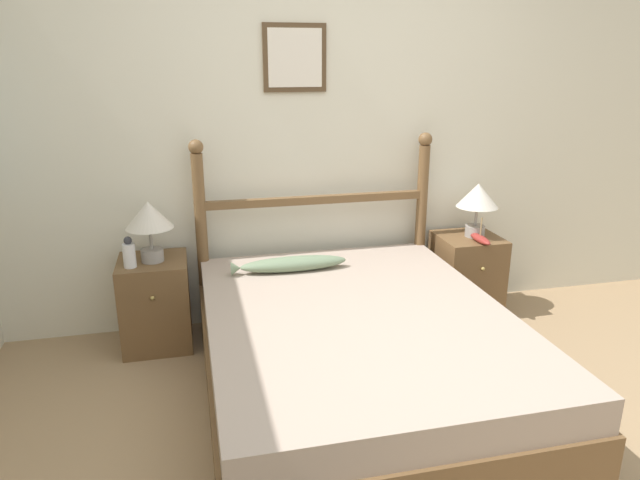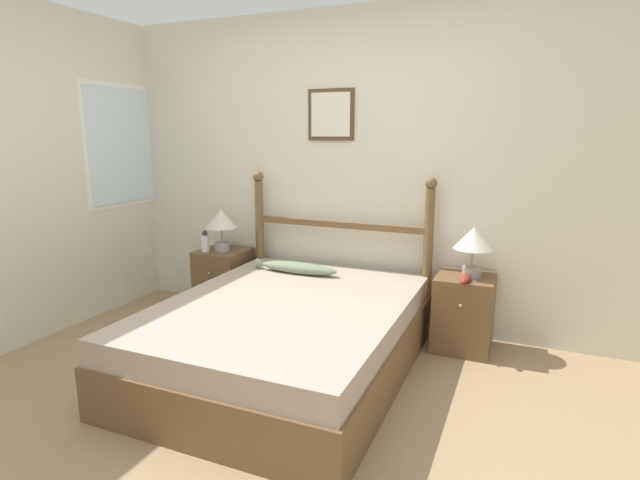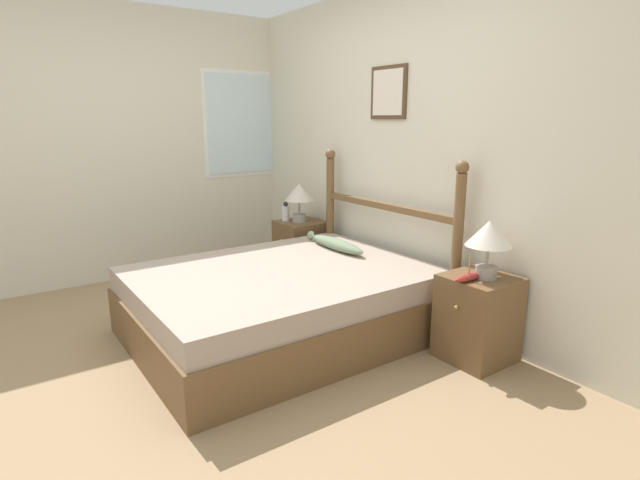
% 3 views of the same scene
% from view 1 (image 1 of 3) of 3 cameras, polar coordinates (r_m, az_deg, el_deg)
% --- Properties ---
extents(ground_plane, '(16.00, 16.00, 0.00)m').
position_cam_1_polar(ground_plane, '(2.74, 9.56, -21.66)').
color(ground_plane, '#9E7F5B').
extents(wall_back, '(6.40, 0.08, 2.55)m').
position_cam_1_polar(wall_back, '(3.79, 0.39, 10.92)').
color(wall_back, beige).
rests_on(wall_back, ground_plane).
extents(bed, '(1.56, 2.02, 0.49)m').
position_cam_1_polar(bed, '(3.05, 3.74, -11.36)').
color(bed, brown).
rests_on(bed, ground_plane).
extents(headboard, '(1.58, 0.09, 1.26)m').
position_cam_1_polar(headboard, '(3.75, -0.41, 1.81)').
color(headboard, brown).
rests_on(headboard, ground_plane).
extents(nightstand_left, '(0.41, 0.44, 0.56)m').
position_cam_1_polar(nightstand_left, '(3.69, -16.10, -6.04)').
color(nightstand_left, brown).
rests_on(nightstand_left, ground_plane).
extents(nightstand_right, '(0.41, 0.44, 0.56)m').
position_cam_1_polar(nightstand_right, '(4.12, 14.39, -3.37)').
color(nightstand_right, brown).
rests_on(nightstand_right, ground_plane).
extents(table_lamp_left, '(0.28, 0.28, 0.37)m').
position_cam_1_polar(table_lamp_left, '(3.50, -16.73, 2.04)').
color(table_lamp_left, gray).
rests_on(table_lamp_left, nightstand_left).
extents(table_lamp_right, '(0.28, 0.28, 0.37)m').
position_cam_1_polar(table_lamp_right, '(3.98, 15.48, 4.00)').
color(table_lamp_right, gray).
rests_on(table_lamp_right, nightstand_right).
extents(bottle, '(0.07, 0.07, 0.19)m').
position_cam_1_polar(bottle, '(3.49, -18.55, -1.31)').
color(bottle, white).
rests_on(bottle, nightstand_left).
extents(model_boat, '(0.07, 0.24, 0.17)m').
position_cam_1_polar(model_boat, '(3.92, 15.72, 0.14)').
color(model_boat, maroon).
rests_on(model_boat, nightstand_right).
extents(fish_pillow, '(0.71, 0.13, 0.09)m').
position_cam_1_polar(fish_pillow, '(3.46, -2.88, -2.41)').
color(fish_pillow, gray).
rests_on(fish_pillow, bed).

